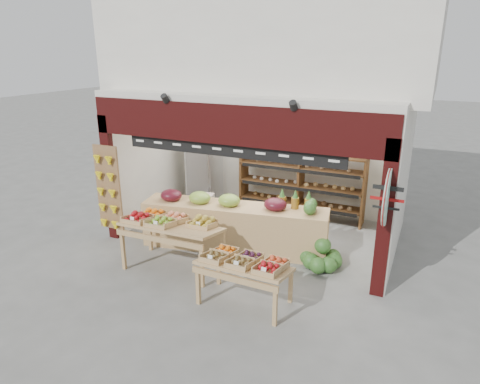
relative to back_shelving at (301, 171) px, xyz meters
The scene contains 11 objects.
ground 2.19m from the back_shelving, 106.47° to the right, with size 60.00×60.00×0.00m, color slate.
shop_structure 2.82m from the back_shelving, 161.83° to the right, with size 6.36×5.12×5.40m.
banana_board 4.40m from the back_shelving, 137.73° to the right, with size 0.60×0.15×1.80m.
gift_sign 3.73m from the back_shelving, 52.85° to the right, with size 0.04×0.93×0.92m.
back_shelving is the anchor object (origin of this frame).
refrigerator 2.49m from the back_shelving, behind, with size 0.72×0.72×1.84m, color #B6B8BD.
cardboard_stack 2.26m from the back_shelving, 153.96° to the right, with size 0.97×0.72×0.58m.
mid_counter 2.46m from the back_shelving, 107.22° to the right, with size 3.79×1.36×1.15m.
display_table_left 3.75m from the back_shelving, 113.47° to the right, with size 1.78×1.03×1.10m.
display_table_right 4.04m from the back_shelving, 85.44° to the right, with size 1.44×0.83×0.93m.
watermelon_pile 2.72m from the back_shelving, 64.02° to the right, with size 0.81×0.78×0.59m.
Camera 1 is at (3.27, -7.67, 3.90)m, focal length 32.00 mm.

